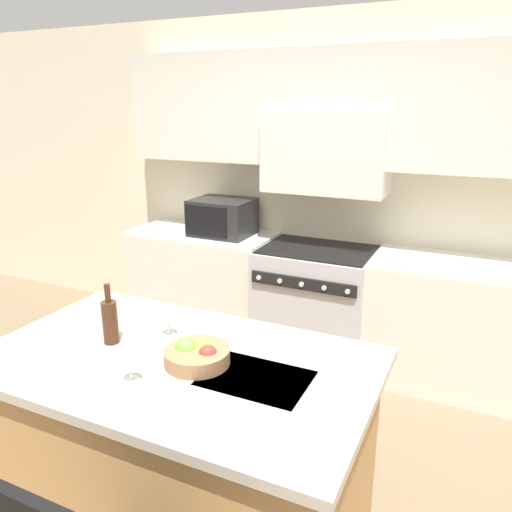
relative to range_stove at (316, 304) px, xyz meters
name	(u,v)px	position (x,y,z in m)	size (l,w,h in m)	color
back_cabinetry	(332,159)	(0.00, 0.27, 1.13)	(10.00, 0.46, 2.70)	beige
back_counter	(317,302)	(0.00, 0.02, 0.01)	(3.37, 0.62, 0.94)	silver
range_stove	(316,304)	(0.00, 0.00, 0.00)	(0.88, 0.70, 0.93)	#B7B7BC
microwave	(222,217)	(-0.85, 0.02, 0.63)	(0.49, 0.41, 0.30)	black
kitchen_island	(180,444)	(-0.03, -1.93, 0.00)	(1.77, 1.04, 0.92)	#B7844C
wine_bottle	(110,321)	(-0.39, -1.93, 0.57)	(0.07, 0.07, 0.30)	#422314
wine_glass_near	(129,356)	(-0.08, -2.17, 0.57)	(0.08, 0.08, 0.17)	white
wine_glass_far	(168,314)	(-0.18, -1.75, 0.57)	(0.08, 0.08, 0.17)	white
fruit_bowl	(197,354)	(0.08, -1.93, 0.50)	(0.29, 0.29, 0.11)	#996B47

